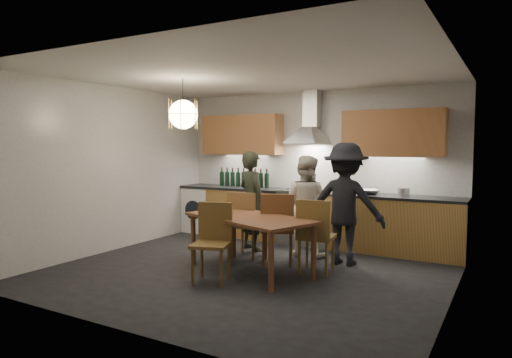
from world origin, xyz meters
The scene contains 17 objects.
ground centered at (0.00, 0.00, 0.00)m, with size 5.00×5.00×0.00m, color black.
room_shell centered at (0.00, 0.00, 1.71)m, with size 5.02×4.52×2.61m.
counter_run centered at (0.02, 1.95, 0.45)m, with size 5.00×0.62×0.90m.
range_stove centered at (0.00, 1.94, 0.44)m, with size 0.90×0.60×0.92m.
wall_fixtures centered at (0.00, 2.07, 1.87)m, with size 4.30×0.54×1.10m.
pendant_lamp centered at (-1.00, -0.10, 2.10)m, with size 0.43×0.43×0.70m.
dining_table centered at (0.04, -0.04, 0.66)m, with size 1.95×1.41×0.74m.
chair_back_left centered at (-0.40, 0.56, 0.57)m, with size 0.48×0.48×0.99m.
chair_back_mid centered at (0.20, 0.44, 0.58)m, with size 0.60×0.60×1.01m.
chair_back_right centered at (0.82, 0.29, 0.56)m, with size 0.50×0.50×0.98m.
chair_front centered at (-0.17, -0.58, 0.55)m, with size 0.55×0.55×0.96m.
person_left centered at (-0.58, 1.08, 0.79)m, with size 0.57×0.38×1.58m, color black.
person_mid centered at (0.30, 1.17, 0.76)m, with size 0.74×0.58×1.52m, color beige.
person_right centered at (0.99, 0.99, 0.86)m, with size 1.10×0.64×1.71m, color black.
mixing_bowl centered at (1.07, 1.93, 0.94)m, with size 0.32×0.32×0.08m, color #A7A8AB.
stock_pot centered at (1.59, 1.92, 0.96)m, with size 0.18×0.18×0.12m, color silver.
wine_bottles centered at (-1.32, 2.05, 1.07)m, with size 1.05×0.08×0.34m.
Camera 1 is at (3.04, -5.14, 1.69)m, focal length 32.00 mm.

